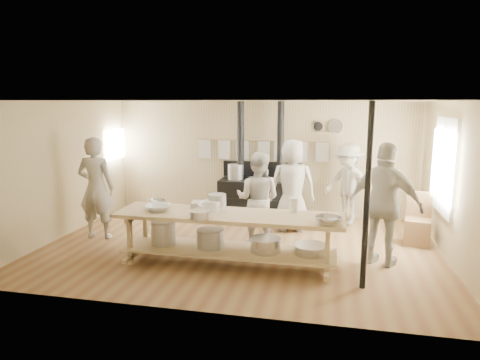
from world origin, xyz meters
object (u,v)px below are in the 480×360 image
object	(u,v)px
cook_right	(385,205)
cook_by_window	(348,184)
cook_far_left	(96,188)
chair	(417,229)
stove	(259,194)
prep_table	(228,234)
cook_left	(258,199)
roasting_pan	(204,204)
cook_center	(292,186)

from	to	relation	value
cook_right	cook_by_window	size ratio (longest dim) A/B	1.14
cook_far_left	chair	size ratio (longest dim) A/B	2.04
stove	prep_table	distance (m)	3.02
stove	cook_left	distance (m)	1.97
stove	roasting_pan	size ratio (longest dim) A/B	6.41
stove	cook_by_window	size ratio (longest dim) A/B	1.50
cook_left	chair	xyz separation A→B (m)	(2.87, 0.62, -0.57)
chair	prep_table	bearing A→B (deg)	-140.19
stove	cook_left	world-z (taller)	stove
prep_table	cook_center	world-z (taller)	cook_center
chair	roasting_pan	xyz separation A→B (m)	(-3.65, -1.39, 0.61)
stove	cook_center	xyz separation A→B (m)	(0.82, -0.94, 0.41)
prep_table	roasting_pan	distance (m)	0.70
cook_left	cook_right	world-z (taller)	cook_right
stove	cook_far_left	world-z (taller)	stove
stove	cook_center	world-z (taller)	stove
prep_table	cook_far_left	distance (m)	2.94
chair	cook_center	bearing A→B (deg)	-177.54
cook_by_window	chair	bearing A→B (deg)	-9.02
stove	roasting_pan	world-z (taller)	stove
cook_left	chair	distance (m)	2.99
cook_right	chair	xyz separation A→B (m)	(0.75, 1.19, -0.70)
prep_table	cook_left	size ratio (longest dim) A/B	2.11
chair	cook_left	bearing A→B (deg)	-156.55
prep_table	chair	distance (m)	3.61
cook_left	cook_right	distance (m)	2.20
cook_right	roasting_pan	world-z (taller)	cook_right
roasting_pan	stove	bearing A→B (deg)	79.63
roasting_pan	cook_left	bearing A→B (deg)	44.49
cook_center	cook_right	world-z (taller)	cook_right
stove	roasting_pan	bearing A→B (deg)	-100.37
cook_far_left	chair	bearing A→B (deg)	-175.04
stove	cook_right	bearing A→B (deg)	-45.91
stove	cook_far_left	distance (m)	3.55
prep_table	cook_right	world-z (taller)	cook_right
cook_left	cook_right	bearing A→B (deg)	172.43
cook_left	cook_right	size ratio (longest dim) A/B	0.86
stove	prep_table	bearing A→B (deg)	-90.04
cook_left	roasting_pan	world-z (taller)	cook_left
prep_table	cook_by_window	size ratio (longest dim) A/B	2.07
prep_table	roasting_pan	world-z (taller)	roasting_pan
stove	prep_table	world-z (taller)	stove
prep_table	roasting_pan	xyz separation A→B (m)	(-0.49, 0.33, 0.37)
prep_table	stove	bearing A→B (deg)	89.96
cook_far_left	cook_left	world-z (taller)	cook_far_left
cook_right	cook_by_window	bearing A→B (deg)	-53.67
cook_right	prep_table	bearing A→B (deg)	36.81
prep_table	cook_by_window	xyz separation A→B (m)	(1.93, 2.85, 0.35)
cook_far_left	cook_right	distance (m)	5.20
cook_center	cook_left	bearing A→B (deg)	53.99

